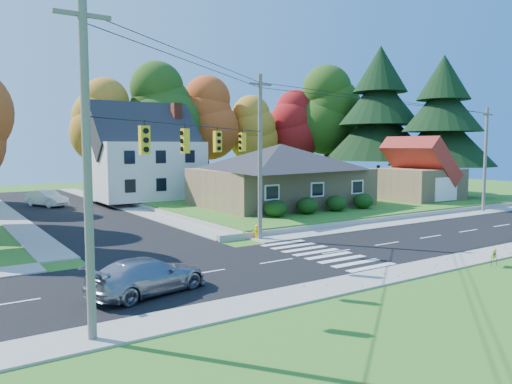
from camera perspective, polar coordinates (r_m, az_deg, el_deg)
ground at (r=27.59m, az=9.18°, el=-6.79°), size 120.00×120.00×0.00m
road_main at (r=27.59m, az=9.18°, el=-6.77°), size 90.00×8.00×0.02m
road_cross at (r=47.28m, az=-20.67°, el=-1.98°), size 8.00×44.00×0.02m
sidewalk_north at (r=31.36m, az=2.94°, el=-5.18°), size 90.00×2.00×0.08m
sidewalk_south at (r=24.25m, az=17.31°, el=-8.57°), size 90.00×2.00×0.08m
lawn at (r=51.73m, az=3.98°, el=-0.78°), size 30.00×30.00×0.50m
ranch_house at (r=44.50m, az=2.82°, el=2.13°), size 14.60×10.60×5.40m
colonial_house at (r=51.20m, az=-12.53°, el=3.91°), size 10.40×8.40×9.60m
garage at (r=51.44m, az=18.21°, el=1.83°), size 7.30×6.30×4.60m
hedge_row at (r=39.55m, az=7.56°, el=-1.41°), size 10.70×1.70×1.27m
traffic_infrastructure at (r=27.89m, az=7.22°, el=4.03°), size 38.10×10.66×10.00m
tree_lot_0 at (r=56.26m, az=-16.78°, el=7.72°), size 6.72×6.72×12.51m
tree_lot_1 at (r=57.43m, az=-10.72°, el=9.11°), size 7.84×7.84×14.60m
tree_lot_2 at (r=60.87m, az=-5.81°, el=8.34°), size 7.28×7.28×13.56m
tree_lot_3 at (r=62.99m, az=-0.50°, el=7.08°), size 6.16×6.16×11.47m
tree_lot_4 at (r=65.69m, az=4.41°, el=7.56°), size 6.72×6.72×12.51m
tree_lot_5 at (r=66.82m, az=8.23°, el=9.17°), size 8.40×8.40×15.64m
conifer_east_a at (r=61.76m, az=13.93°, el=8.57°), size 12.80×12.80×16.96m
conifer_east_b at (r=57.41m, az=20.53°, el=7.53°), size 11.20×11.20×14.84m
silver_sedan at (r=20.06m, az=-12.27°, el=-9.33°), size 5.24×3.12×1.42m
white_car at (r=51.03m, az=-22.80°, el=-0.66°), size 3.38×4.91×1.53m
fire_hydrant at (r=30.91m, az=0.16°, el=-4.58°), size 0.52×0.41×0.92m
yard_sign at (r=26.60m, az=25.58°, el=-6.46°), size 0.61×0.22×0.79m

